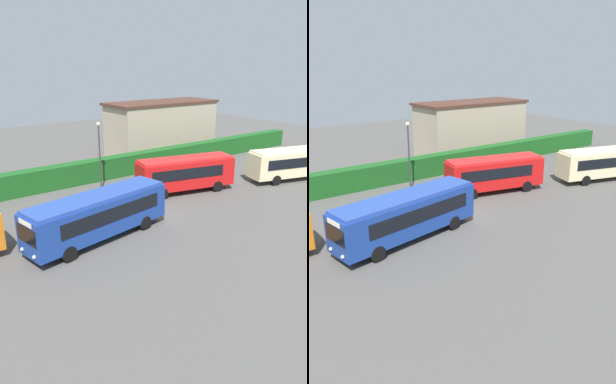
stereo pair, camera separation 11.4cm
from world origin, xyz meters
TOP-DOWN VIEW (x-y plane):
  - ground_plane at (0.00, 0.00)m, footprint 98.46×98.46m
  - bus_blue at (-5.21, -1.19)m, footprint 10.57×4.16m
  - bus_red at (5.86, 2.78)m, footprint 9.21×4.45m
  - bus_cream at (17.51, -0.93)m, footprint 10.61×5.24m
  - person_right at (16.71, 3.29)m, footprint 0.51×0.29m
  - hedge_row at (0.00, 10.79)m, footprint 61.23×1.44m
  - depot_building at (13.94, 16.71)m, footprint 14.50×5.89m
  - traffic_cone at (15.76, 6.57)m, footprint 0.36×0.36m
  - lamppost at (-0.09, 7.70)m, footprint 0.36×0.36m

SIDE VIEW (x-z plane):
  - ground_plane at x=0.00m, z-range 0.00..0.00m
  - traffic_cone at x=15.76m, z-range 0.00..0.60m
  - person_right at x=16.71m, z-range 0.03..1.70m
  - hedge_row at x=0.00m, z-range 0.00..2.11m
  - bus_blue at x=-5.21m, z-range 0.24..3.37m
  - bus_cream at x=17.51m, z-range 0.24..3.40m
  - bus_red at x=5.86m, z-range 0.24..3.41m
  - depot_building at x=13.94m, z-range 0.01..6.59m
  - lamppost at x=-0.09m, z-range 0.72..7.01m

